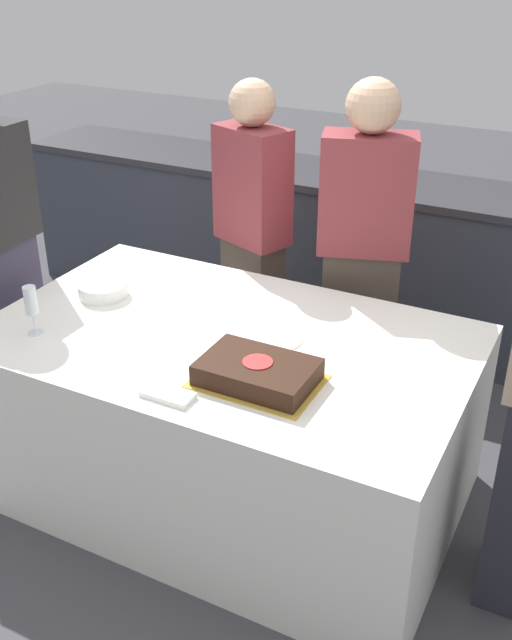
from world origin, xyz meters
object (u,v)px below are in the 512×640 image
object	(u,v)px
wine_glass	(31,302)
plate_stack	(103,289)
cake	(258,372)
person_cutting_cake	(363,254)
person_standing_back	(253,238)

from	to	relation	value
wine_glass	plate_stack	bearing A→B (deg)	85.89
cake	person_cutting_cake	distance (m)	1.03
wine_glass	person_standing_back	world-z (taller)	person_standing_back
cake	plate_stack	world-z (taller)	cake
wine_glass	person_standing_back	bearing A→B (deg)	71.77
cake	person_standing_back	xyz separation A→B (m)	(-0.56, 1.03, 0.03)
person_cutting_cake	person_standing_back	xyz separation A→B (m)	(-0.56, 0.00, -0.03)
wine_glass	person_cutting_cake	bearing A→B (deg)	50.32
wine_glass	person_cutting_cake	distance (m)	1.45
person_cutting_cake	wine_glass	bearing A→B (deg)	32.39
plate_stack	person_standing_back	distance (m)	0.80
plate_stack	person_cutting_cake	world-z (taller)	person_cutting_cake
wine_glass	person_cutting_cake	xyz separation A→B (m)	(0.92, 1.11, -0.04)
cake	wine_glass	distance (m)	0.93
plate_stack	person_standing_back	world-z (taller)	person_standing_back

